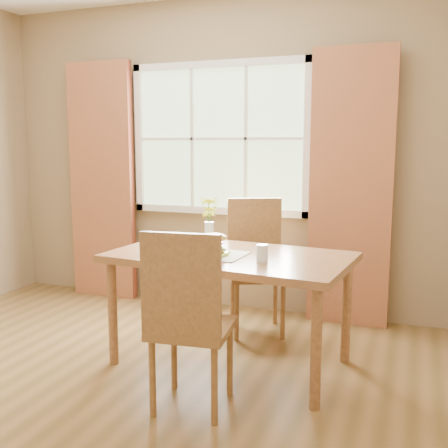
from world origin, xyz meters
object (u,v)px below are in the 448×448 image
at_px(chair_far, 256,259).
at_px(water_glass, 262,254).
at_px(flower_vase, 209,216).
at_px(dining_table, 230,265).
at_px(chair_near, 187,315).
at_px(croissant_sandwich, 214,243).

distance_m(chair_far, water_glass, 0.94).
bearing_deg(flower_vase, dining_table, -43.86).
xyz_separation_m(dining_table, water_glass, (0.26, -0.16, 0.13)).
height_order(dining_table, chair_far, chair_far).
height_order(dining_table, flower_vase, flower_vase).
relative_size(dining_table, chair_near, 1.59).
height_order(chair_near, croissant_sandwich, chair_near).
xyz_separation_m(dining_table, flower_vase, (-0.24, 0.23, 0.28)).
bearing_deg(dining_table, chair_far, 98.93).
relative_size(croissant_sandwich, flower_vase, 0.57).
xyz_separation_m(dining_table, croissant_sandwich, (-0.08, -0.09, 0.16)).
bearing_deg(water_glass, croissant_sandwich, 169.05).
relative_size(chair_far, water_glass, 9.67).
height_order(water_glass, flower_vase, flower_vase).
relative_size(dining_table, water_glass, 15.14).
relative_size(dining_table, flower_vase, 4.78).
xyz_separation_m(water_glass, flower_vase, (-0.50, 0.39, 0.15)).
distance_m(chair_far, flower_vase, 0.64).
distance_m(croissant_sandwich, water_glass, 0.35).
distance_m(chair_far, croissant_sandwich, 0.84).
bearing_deg(dining_table, water_glass, -25.04).
distance_m(dining_table, chair_far, 0.71).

